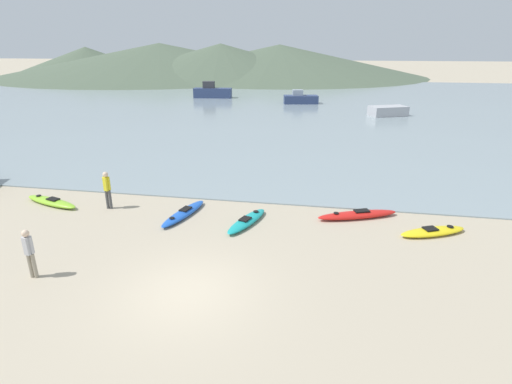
{
  "coord_description": "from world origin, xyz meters",
  "views": [
    {
      "loc": [
        3.87,
        -9.7,
        6.99
      ],
      "look_at": [
        0.75,
        7.64,
        0.5
      ],
      "focal_mm": 28.0,
      "sensor_mm": 36.0,
      "label": 1
    }
  ],
  "objects": [
    {
      "name": "bay_water",
      "position": [
        0.0,
        42.48,
        0.03
      ],
      "size": [
        160.0,
        70.0,
        0.06
      ],
      "primitive_type": "cube",
      "color": "gray",
      "rests_on": "ground_plane"
    },
    {
      "name": "far_hill_right",
      "position": [
        -8.62,
        92.01,
        3.6
      ],
      "size": [
        69.21,
        69.21,
        7.21
      ],
      "primitive_type": "cone",
      "color": "#4C5B47",
      "rests_on": "ground_plane"
    },
    {
      "name": "far_hill_midleft",
      "position": [
        -38.6,
        90.07,
        3.78
      ],
      "size": [
        77.5,
        77.5,
        7.56
      ],
      "primitive_type": "cone",
      "color": "#4C5B47",
      "rests_on": "ground_plane"
    },
    {
      "name": "ground_plane",
      "position": [
        0.0,
        0.0,
        0.0
      ],
      "size": [
        400.0,
        400.0,
        0.0
      ],
      "primitive_type": "plane",
      "color": "tan"
    },
    {
      "name": "person_near_foreground",
      "position": [
        -5.09,
        -0.06,
        0.96
      ],
      "size": [
        0.34,
        0.26,
        1.67
      ],
      "color": "gray",
      "rests_on": "ground_plane"
    },
    {
      "name": "moored_boat_0",
      "position": [
        -12.29,
        45.54,
        0.84
      ],
      "size": [
        5.37,
        2.1,
        2.24
      ],
      "color": "navy",
      "rests_on": "bay_water"
    },
    {
      "name": "moored_boat_2",
      "position": [
        10.01,
        34.09,
        0.55
      ],
      "size": [
        4.23,
        3.3,
        0.98
      ],
      "color": "#B2B2B7",
      "rests_on": "bay_water"
    },
    {
      "name": "person_near_waterline",
      "position": [
        -5.68,
        5.67,
        1.0
      ],
      "size": [
        0.35,
        0.29,
        1.74
      ],
      "color": "#4C4C4C",
      "rests_on": "ground_plane"
    },
    {
      "name": "far_hill_midright",
      "position": [
        -21.52,
        85.17,
        3.71
      ],
      "size": [
        56.02,
        56.02,
        7.41
      ],
      "primitive_type": "cone",
      "color": "#4C5B47",
      "rests_on": "ground_plane"
    },
    {
      "name": "kayak_on_sand_4",
      "position": [
        8.2,
        5.46,
        0.12
      ],
      "size": [
        2.85,
        1.81,
        0.29
      ],
      "color": "yellow",
      "rests_on": "ground_plane"
    },
    {
      "name": "kayak_on_sand_2",
      "position": [
        0.81,
        5.13,
        0.13
      ],
      "size": [
        1.52,
        2.9,
        0.31
      ],
      "color": "teal",
      "rests_on": "ground_plane"
    },
    {
      "name": "kayak_on_sand_1",
      "position": [
        -8.59,
        5.62,
        0.15
      ],
      "size": [
        3.23,
        1.56,
        0.33
      ],
      "color": "#8CCC2D",
      "rests_on": "ground_plane"
    },
    {
      "name": "kayak_on_sand_3",
      "position": [
        5.37,
        6.55,
        0.16
      ],
      "size": [
        3.54,
        1.87,
        0.36
      ],
      "color": "red",
      "rests_on": "ground_plane"
    },
    {
      "name": "far_hill_left",
      "position": [
        -58.97,
        90.09,
        3.33
      ],
      "size": [
        36.32,
        36.32,
        6.66
      ],
      "primitive_type": "cone",
      "color": "#4C5B47",
      "rests_on": "ground_plane"
    },
    {
      "name": "kayak_on_sand_0",
      "position": [
        -2.06,
        5.45,
        0.13
      ],
      "size": [
        1.32,
        3.24,
        0.3
      ],
      "color": "blue",
      "rests_on": "ground_plane"
    },
    {
      "name": "moored_boat_1",
      "position": [
        0.3,
        41.8,
        0.65
      ],
      "size": [
        4.5,
        2.55,
        1.7
      ],
      "color": "navy",
      "rests_on": "bay_water"
    }
  ]
}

